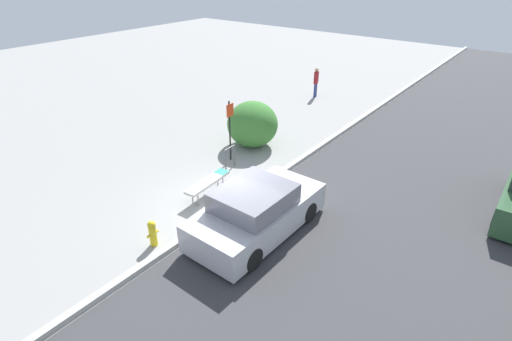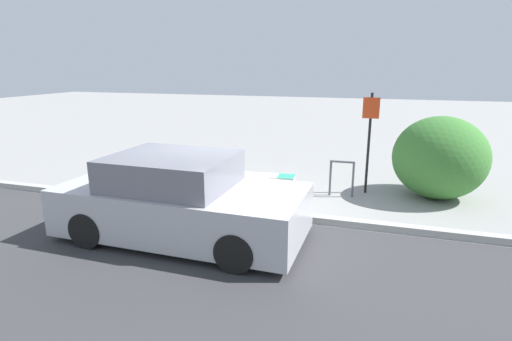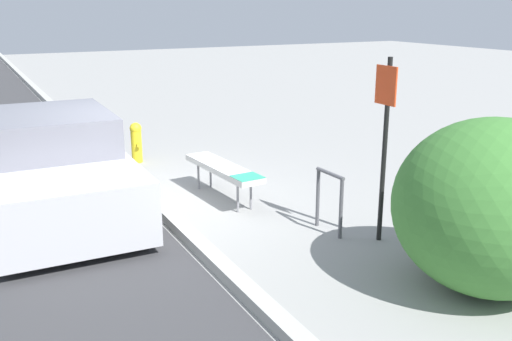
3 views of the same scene
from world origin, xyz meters
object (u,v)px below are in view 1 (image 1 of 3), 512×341
object	(u,v)px
fire_hydrant	(153,232)
pedestrian	(316,81)
parked_car_near	(257,212)
bench	(208,182)
sign_post	(230,125)
bike_rack	(230,155)

from	to	relation	value
fire_hydrant	pedestrian	xyz separation A→B (m)	(13.68, 3.00, 0.43)
pedestrian	parked_car_near	world-z (taller)	pedestrian
fire_hydrant	bench	bearing A→B (deg)	11.95
fire_hydrant	parked_car_near	world-z (taller)	parked_car_near
sign_post	pedestrian	bearing A→B (deg)	8.87
bike_rack	fire_hydrant	world-z (taller)	bike_rack
parked_car_near	bench	bearing A→B (deg)	77.50
sign_post	parked_car_near	xyz separation A→B (m)	(-2.94, -3.47, -0.73)
bench	sign_post	distance (m)	2.75
fire_hydrant	parked_car_near	distance (m)	2.81
bench	pedestrian	world-z (taller)	pedestrian
bike_rack	pedestrian	world-z (taller)	pedestrian
sign_post	pedestrian	distance (m)	8.72
bench	parked_car_near	distance (m)	2.46
sign_post	fire_hydrant	distance (m)	5.43
bench	fire_hydrant	size ratio (longest dim) A/B	2.39
parked_car_near	pedestrian	bearing A→B (deg)	23.67
sign_post	fire_hydrant	world-z (taller)	sign_post
fire_hydrant	bike_rack	bearing A→B (deg)	15.34
bike_rack	sign_post	distance (m)	1.10
bench	pedestrian	bearing A→B (deg)	8.02
parked_car_near	bike_rack	bearing A→B (deg)	52.76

